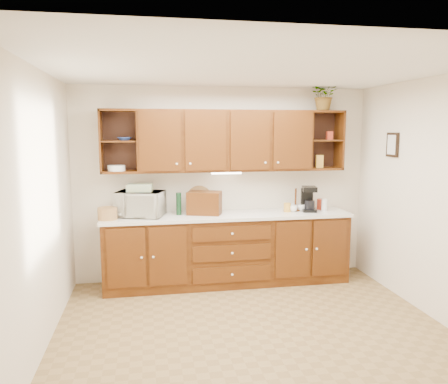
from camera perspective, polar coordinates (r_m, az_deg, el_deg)
name	(u,v)px	position (r m, az deg, el deg)	size (l,w,h in m)	color
floor	(253,331)	(4.68, 3.86, -17.66)	(4.00, 4.00, 0.00)	olive
ceiling	(256,69)	(4.25, 4.21, 15.76)	(4.00, 4.00, 0.00)	white
back_wall	(224,184)	(5.97, -0.06, 1.07)	(4.00, 4.00, 0.00)	beige
left_wall	(38,212)	(4.26, -23.08, -2.45)	(3.50, 3.50, 0.00)	beige
right_wall	(438,200)	(5.14, 26.21, -0.93)	(3.50, 3.50, 0.00)	beige
base_cabinets	(227,250)	(5.85, 0.46, -7.58)	(3.20, 0.60, 0.90)	#351606
countertop	(228,215)	(5.73, 0.48, -3.08)	(3.24, 0.64, 0.04)	silver
upper_cabinets	(226,141)	(5.77, 0.32, 6.73)	(3.20, 0.33, 0.80)	#351606
undercabinet_light	(226,173)	(5.74, 0.32, 2.49)	(0.40, 0.05, 0.03)	white
framed_picture	(393,145)	(5.83, 21.16, 5.78)	(0.03, 0.24, 0.30)	black
wicker_basket	(107,214)	(5.55, -14.98, -2.73)	(0.24, 0.24, 0.15)	#A37844
microwave	(140,204)	(5.65, -10.88, -1.53)	(0.58, 0.39, 0.32)	beige
towel_stack	(140,188)	(5.62, -10.94, 0.55)	(0.31, 0.23, 0.09)	#E6DC6C
wine_bottle	(179,204)	(5.67, -5.93, -1.55)	(0.07, 0.07, 0.29)	black
woven_tray	(199,211)	(5.92, -3.23, -2.45)	(0.35, 0.35, 0.02)	#A37844
bread_box	(204,203)	(5.69, -2.58, -1.44)	(0.43, 0.27, 0.30)	#351606
mug_tree	(295,207)	(6.02, 9.31, -1.98)	(0.27, 0.27, 0.31)	#351606
canister_red	(321,204)	(6.20, 12.56, -1.56)	(0.11, 0.11, 0.14)	#AA2E18
canister_white	(324,205)	(6.07, 12.96, -1.67)	(0.08, 0.08, 0.16)	white
canister_yellow	(287,207)	(5.93, 8.27, -2.01)	(0.10, 0.10, 0.12)	gold
coffee_maker	(309,199)	(6.01, 11.00, -0.94)	(0.23, 0.27, 0.34)	black
bowl_stack	(124,139)	(5.65, -12.90, 6.78)	(0.17, 0.17, 0.04)	navy
plate_stack	(116,168)	(5.67, -13.87, 3.05)	(0.22, 0.22, 0.07)	white
pantry_box_yellow	(319,161)	(6.11, 12.34, 3.92)	(0.10, 0.07, 0.17)	gold
pantry_box_red	(330,135)	(6.16, 13.62, 7.19)	(0.08, 0.07, 0.11)	#AA2E18
potted_plant	(325,95)	(6.12, 13.01, 12.21)	(0.36, 0.31, 0.40)	#999999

